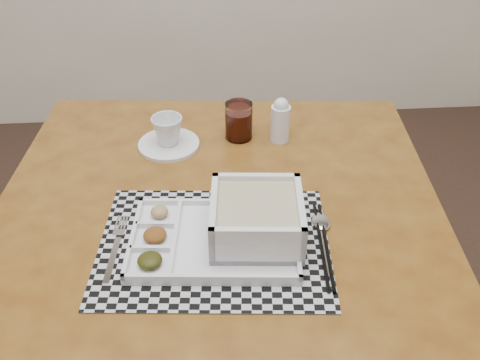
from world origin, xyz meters
The scene contains 10 objects.
dining_table centered at (0.68, 0.86, 0.64)m, with size 1.02×1.02×0.71m.
placemat centered at (0.67, 0.74, 0.71)m, with size 0.44×0.34×0.00m, color #ACADB4.
serving_tray centered at (0.72, 0.75, 0.75)m, with size 0.34×0.25×0.09m.
fork centered at (0.48, 0.75, 0.71)m, with size 0.03×0.19×0.00m.
spoon centered at (0.88, 0.78, 0.71)m, with size 0.04×0.18×0.01m.
chopsticks centered at (0.87, 0.72, 0.71)m, with size 0.04×0.24×0.01m.
saucer centered at (0.57, 1.10, 0.71)m, with size 0.15×0.15×0.01m, color silver.
cup centered at (0.57, 1.10, 0.75)m, with size 0.08×0.08×0.07m, color silver.
juice_glass centered at (0.74, 1.13, 0.75)m, with size 0.07×0.07×0.09m.
creamer_bottle centered at (0.84, 1.11, 0.76)m, with size 0.05×0.05×0.12m.
Camera 1 is at (0.66, -0.01, 1.42)m, focal length 40.00 mm.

